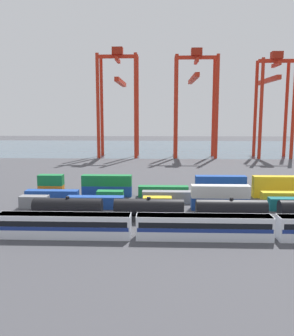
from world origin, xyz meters
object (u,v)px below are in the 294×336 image
shipping_container_11 (51,190)px  gantry_crane_west (119,92)px  gantry_crane_east (273,94)px  passenger_train (204,226)px  shipping_container_5 (283,204)px  gantry_crane_central (195,91)px  shipping_container_9 (228,197)px  shipping_container_16 (220,192)px  freight_tank_row (190,210)px

shipping_container_11 → gantry_crane_west: gantry_crane_west is taller
gantry_crane_east → passenger_train: bearing=-111.1°
shipping_container_5 → gantry_crane_central: (-9.84, 97.57, 28.91)m
gantry_crane_west → gantry_crane_central: (35.59, 0.82, 0.36)m
gantry_crane_central → gantry_crane_east: gantry_crane_central is taller
passenger_train → shipping_container_5: passenger_train is taller
shipping_container_11 → gantry_crane_west: (7.19, 85.03, 28.55)m
gantry_crane_east → shipping_container_9: bearing=-111.7°
shipping_container_9 → shipping_container_11: same height
passenger_train → shipping_container_5: (18.75, 18.39, -0.84)m
passenger_train → shipping_container_16: size_ratio=5.53×
shipping_container_5 → shipping_container_9: same height
shipping_container_5 → shipping_container_11: same height
freight_tank_row → gantry_crane_central: bearing=84.4°
shipping_container_9 → gantry_crane_east: 101.64m
shipping_container_16 → gantry_crane_east: bearing=66.5°
shipping_container_9 → freight_tank_row: bearing=-124.1°
passenger_train → freight_tank_row: (-1.48, 9.69, 0.03)m
gantry_crane_east → gantry_crane_central: bearing=178.7°
passenger_train → gantry_crane_central: size_ratio=1.36×
gantry_crane_west → gantry_crane_central: bearing=1.3°
shipping_container_5 → gantry_crane_central: size_ratio=0.12×
passenger_train → freight_tank_row: freight_tank_row is taller
shipping_container_16 → passenger_train: bearing=-104.0°
gantry_crane_central → shipping_container_5: bearing=-84.2°
shipping_container_5 → gantry_crane_east: gantry_crane_east is taller
passenger_train → gantry_crane_west: 121.39m
freight_tank_row → passenger_train: bearing=-81.3°
shipping_container_16 → gantry_crane_central: bearing=89.1°
shipping_container_16 → gantry_crane_west: bearing=111.9°
passenger_train → gantry_crane_central: gantry_crane_central is taller
freight_tank_row → gantry_crane_west: size_ratio=1.19×
gantry_crane_west → gantry_crane_east: size_ratio=1.05×
gantry_crane_west → shipping_container_5: bearing=-64.9°
shipping_container_5 → gantry_crane_central: 102.24m
gantry_crane_west → gantry_crane_east: (71.17, 0.02, -0.95)m
gantry_crane_east → gantry_crane_west: bearing=-180.0°
gantry_crane_east → shipping_container_16: bearing=-113.5°
shipping_container_11 → shipping_container_9: bearing=-7.9°
freight_tank_row → shipping_container_9: freight_tank_row is taller
passenger_train → freight_tank_row: 9.80m
gantry_crane_west → shipping_container_16: bearing=-68.1°
gantry_crane_west → gantry_crane_central: size_ratio=1.01×
passenger_train → gantry_crane_east: gantry_crane_east is taller
shipping_container_16 → gantry_crane_central: size_ratio=0.25×
freight_tank_row → shipping_container_5: (20.23, 8.70, -0.88)m
shipping_container_5 → shipping_container_9: size_ratio=1.00×
shipping_container_11 → freight_tank_row: bearing=-32.2°
shipping_container_5 → gantry_crane_east: (25.75, 96.77, 27.60)m
shipping_container_5 → gantry_crane_east: 103.87m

